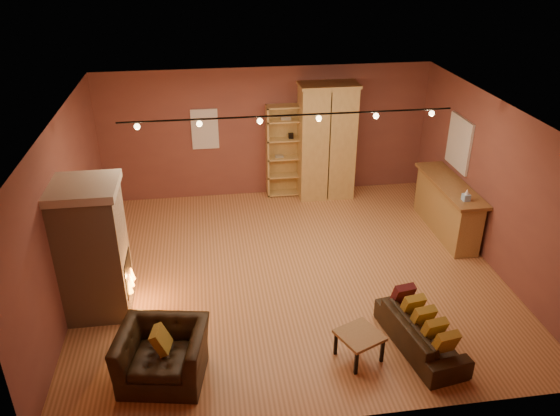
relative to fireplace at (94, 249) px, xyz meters
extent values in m
plane|color=#A7673B|center=(3.04, 0.60, -1.06)|extent=(7.00, 7.00, 0.00)
plane|color=#59321C|center=(3.04, 0.60, 1.74)|extent=(7.00, 7.00, 0.00)
cube|color=brown|center=(3.04, 3.85, 0.34)|extent=(7.00, 0.02, 2.80)
cube|color=brown|center=(-0.46, 0.60, 0.34)|extent=(0.02, 6.50, 2.80)
cube|color=brown|center=(6.54, 0.60, 0.34)|extent=(0.02, 6.50, 2.80)
cube|color=tan|center=(-0.01, 0.00, -0.06)|extent=(0.90, 0.90, 2.00)
cube|color=beige|center=(-0.01, 0.00, 1.00)|extent=(0.98, 0.98, 0.12)
cube|color=black|center=(0.40, 0.00, -0.46)|extent=(0.10, 0.65, 0.55)
cone|color=orange|center=(0.46, 0.00, -0.58)|extent=(0.10, 0.10, 0.22)
cube|color=white|center=(1.74, 3.83, 0.49)|extent=(0.56, 0.04, 0.86)
cube|color=tan|center=(3.44, 3.83, -0.05)|extent=(0.83, 0.04, 2.03)
cube|color=tan|center=(3.04, 3.69, -0.05)|extent=(0.04, 0.32, 2.03)
cube|color=tan|center=(3.83, 3.69, -0.05)|extent=(0.04, 0.32, 2.03)
cube|color=gray|center=(3.30, 3.69, -0.16)|extent=(0.18, 0.12, 0.05)
cube|color=black|center=(3.55, 3.69, 0.30)|extent=(0.10, 0.10, 0.12)
cube|color=tan|center=(3.44, 3.69, -1.02)|extent=(0.83, 0.32, 0.04)
cube|color=tan|center=(3.44, 3.69, -0.60)|extent=(0.83, 0.32, 0.04)
cube|color=tan|center=(3.44, 3.69, -0.18)|extent=(0.83, 0.32, 0.03)
cube|color=tan|center=(3.44, 3.69, 0.23)|extent=(0.83, 0.32, 0.04)
cube|color=tan|center=(3.44, 3.69, 0.65)|extent=(0.83, 0.32, 0.04)
cube|color=tan|center=(3.44, 3.69, 0.95)|extent=(0.83, 0.32, 0.04)
cube|color=tan|center=(4.29, 3.53, 0.16)|extent=(1.17, 0.64, 2.44)
cube|color=olive|center=(4.29, 3.22, 0.16)|extent=(0.02, 0.01, 2.34)
cube|color=tan|center=(4.29, 3.53, 1.41)|extent=(1.23, 0.70, 0.06)
cube|color=tan|center=(6.24, 1.57, -0.58)|extent=(0.46, 2.03, 0.97)
cube|color=olive|center=(6.24, 1.57, -0.06)|extent=(0.58, 2.15, 0.06)
cube|color=#96C3F0|center=(6.19, 0.83, 0.03)|extent=(0.13, 0.13, 0.12)
cone|color=white|center=(6.19, 0.83, 0.14)|extent=(0.08, 0.08, 0.10)
cube|color=white|center=(6.51, 2.00, 0.59)|extent=(0.05, 0.90, 1.00)
imported|color=black|center=(4.53, -1.55, -0.75)|extent=(0.73, 1.66, 0.63)
cube|color=#A9832B|center=(4.62, -2.10, -0.54)|extent=(0.33, 0.28, 0.36)
cube|color=#A9832B|center=(4.58, -1.83, -0.54)|extent=(0.33, 0.28, 0.36)
cube|color=#A9832B|center=(4.53, -1.55, -0.54)|extent=(0.33, 0.28, 0.36)
cube|color=#A9832B|center=(4.49, -1.28, -0.54)|extent=(0.33, 0.28, 0.36)
cube|color=#5A1B1D|center=(4.44, -1.01, -0.54)|extent=(0.33, 0.28, 0.36)
imported|color=black|center=(1.01, -1.62, -0.58)|extent=(1.22, 0.91, 0.97)
cube|color=#A9832B|center=(1.01, -1.62, -0.46)|extent=(0.29, 0.34, 0.34)
cube|color=olive|center=(3.62, -1.65, -0.68)|extent=(0.71, 0.71, 0.04)
cube|color=black|center=(3.40, -1.87, -0.88)|extent=(0.04, 0.04, 0.36)
cube|color=black|center=(3.85, -1.87, -0.88)|extent=(0.04, 0.04, 0.36)
cube|color=black|center=(3.40, -1.42, -0.88)|extent=(0.04, 0.04, 0.36)
cube|color=black|center=(3.85, -1.42, -0.88)|extent=(0.04, 0.04, 0.36)
cylinder|color=black|center=(3.04, 0.80, 1.66)|extent=(5.20, 0.03, 0.03)
sphere|color=#FFD88C|center=(0.74, 0.80, 1.59)|extent=(0.09, 0.09, 0.09)
sphere|color=#FFD88C|center=(1.66, 0.80, 1.59)|extent=(0.09, 0.09, 0.09)
sphere|color=#FFD88C|center=(2.58, 0.80, 1.59)|extent=(0.09, 0.09, 0.09)
sphere|color=#FFD88C|center=(3.50, 0.80, 1.59)|extent=(0.09, 0.09, 0.09)
sphere|color=#FFD88C|center=(4.42, 0.80, 1.59)|extent=(0.09, 0.09, 0.09)
sphere|color=#FFD88C|center=(5.34, 0.80, 1.59)|extent=(0.09, 0.09, 0.09)
camera|label=1|loc=(1.73, -7.20, 4.17)|focal=35.00mm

